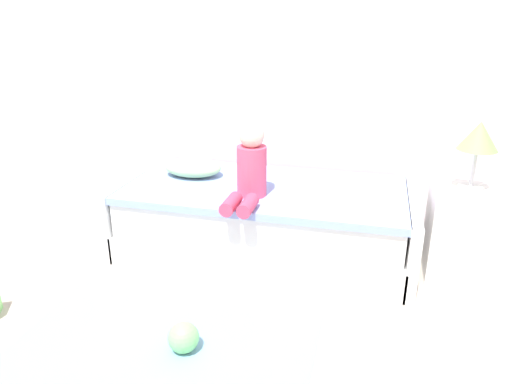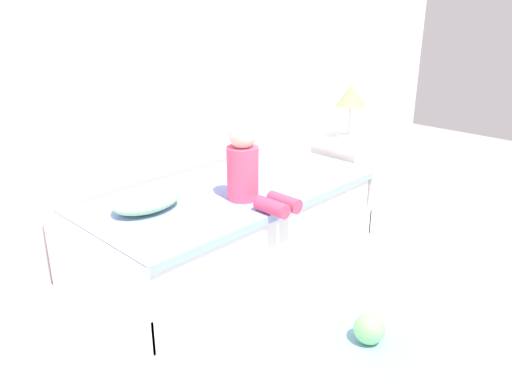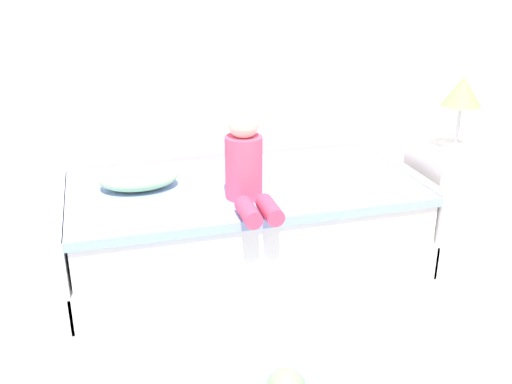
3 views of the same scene
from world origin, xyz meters
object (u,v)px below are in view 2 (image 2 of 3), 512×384
object	(u,v)px
bed	(230,224)
nightstand	(346,172)
toy_ball	(369,329)
pillow	(146,200)
table_lamp	(351,98)
child_figure	(248,170)

from	to	relation	value
bed	nightstand	bearing A→B (deg)	-0.50
bed	toy_ball	world-z (taller)	bed
pillow	toy_ball	size ratio (longest dim) A/B	2.66
bed	toy_ball	xyz separation A→B (m)	(-0.14, -1.22, -0.16)
nightstand	table_lamp	xyz separation A→B (m)	(0.00, 0.00, 0.64)
pillow	nightstand	bearing A→B (deg)	-3.31
pillow	child_figure	bearing A→B (deg)	-31.46
pillow	toy_ball	xyz separation A→B (m)	(0.44, -1.32, -0.48)
nightstand	child_figure	bearing A→B (deg)	-171.19
pillow	toy_ball	bearing A→B (deg)	-71.40
nightstand	table_lamp	distance (m)	0.64
bed	nightstand	xyz separation A→B (m)	(1.35, -0.01, 0.05)
table_lamp	toy_ball	distance (m)	2.10
bed	child_figure	world-z (taller)	child_figure
bed	nightstand	size ratio (longest dim) A/B	3.52
table_lamp	pillow	size ratio (longest dim) A/B	1.02
nightstand	pillow	xyz separation A→B (m)	(-1.93, 0.11, 0.26)
bed	table_lamp	size ratio (longest dim) A/B	4.69
bed	toy_ball	size ratio (longest dim) A/B	12.77
nightstand	pillow	bearing A→B (deg)	176.69
child_figure	table_lamp	bearing A→B (deg)	8.81
pillow	bed	bearing A→B (deg)	-9.71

